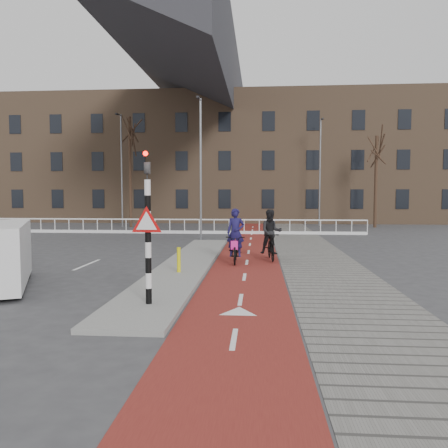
{
  "coord_description": "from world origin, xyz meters",
  "views": [
    {
      "loc": [
        1.94,
        -11.85,
        2.68
      ],
      "look_at": [
        0.61,
        5.0,
        1.5
      ],
      "focal_mm": 35.0,
      "sensor_mm": 36.0,
      "label": 1
    }
  ],
  "objects": [
    {
      "name": "bollard",
      "position": [
        -0.65,
        2.1,
        0.53
      ],
      "size": [
        0.12,
        0.12,
        0.81
      ],
      "primitive_type": "cylinder",
      "color": "yellow",
      "rests_on": "curb_island"
    },
    {
      "name": "streetlight_left",
      "position": [
        -9.01,
        22.55,
        4.48
      ],
      "size": [
        0.12,
        0.12,
        8.96
      ],
      "primitive_type": "cylinder",
      "color": "slate",
      "rests_on": "ground"
    },
    {
      "name": "curb_island",
      "position": [
        -0.7,
        4.0,
        0.06
      ],
      "size": [
        1.8,
        16.0,
        0.12
      ],
      "primitive_type": "cube",
      "color": "gray",
      "rests_on": "ground"
    },
    {
      "name": "cyclist_far",
      "position": [
        2.45,
        5.66,
        0.85
      ],
      "size": [
        0.93,
        1.95,
        2.04
      ],
      "rotation": [
        0.0,
        0.0,
        0.09
      ],
      "color": "black",
      "rests_on": "bike_lane"
    },
    {
      "name": "streetlight_near",
      "position": [
        -1.36,
        13.01,
        4.02
      ],
      "size": [
        0.12,
        0.12,
        8.03
      ],
      "primitive_type": "cylinder",
      "color": "slate",
      "rests_on": "ground"
    },
    {
      "name": "tree_right",
      "position": [
        11.15,
        23.45,
        3.59
      ],
      "size": [
        0.25,
        0.25,
        7.18
      ],
      "primitive_type": "cylinder",
      "color": "#332016",
      "rests_on": "ground"
    },
    {
      "name": "tree_mid",
      "position": [
        -8.27,
        22.38,
        4.37
      ],
      "size": [
        0.22,
        0.22,
        8.75
      ],
      "primitive_type": "cylinder",
      "color": "#332016",
      "rests_on": "ground"
    },
    {
      "name": "townhouse_row",
      "position": [
        -3.0,
        32.0,
        7.81
      ],
      "size": [
        46.0,
        10.0,
        15.9
      ],
      "color": "#7F6047",
      "rests_on": "ground"
    },
    {
      "name": "railing",
      "position": [
        -5.0,
        17.0,
        0.31
      ],
      "size": [
        28.0,
        0.1,
        0.99
      ],
      "color": "silver",
      "rests_on": "ground"
    },
    {
      "name": "ground",
      "position": [
        0.0,
        0.0,
        0.0
      ],
      "size": [
        120.0,
        120.0,
        0.0
      ],
      "primitive_type": "plane",
      "color": "#38383A",
      "rests_on": "ground"
    },
    {
      "name": "streetlight_right",
      "position": [
        6.99,
        24.82,
        4.38
      ],
      "size": [
        0.12,
        0.12,
        8.76
      ],
      "primitive_type": "cylinder",
      "color": "slate",
      "rests_on": "ground"
    },
    {
      "name": "cyclist_near",
      "position": [
        1.07,
        4.89,
        0.71
      ],
      "size": [
        0.78,
        2.05,
        2.1
      ],
      "rotation": [
        0.0,
        0.0,
        0.03
      ],
      "color": "black",
      "rests_on": "bike_lane"
    },
    {
      "name": "sidewalk",
      "position": [
        4.3,
        10.0,
        0.01
      ],
      "size": [
        3.0,
        60.0,
        0.01
      ],
      "primitive_type": "cube",
      "color": "slate",
      "rests_on": "ground"
    },
    {
      "name": "bike_lane",
      "position": [
        1.5,
        10.0,
        0.01
      ],
      "size": [
        2.5,
        60.0,
        0.01
      ],
      "primitive_type": "cube",
      "color": "maroon",
      "rests_on": "ground"
    },
    {
      "name": "traffic_signal",
      "position": [
        -0.6,
        -2.02,
        1.99
      ],
      "size": [
        0.8,
        0.8,
        3.68
      ],
      "color": "black",
      "rests_on": "curb_island"
    }
  ]
}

